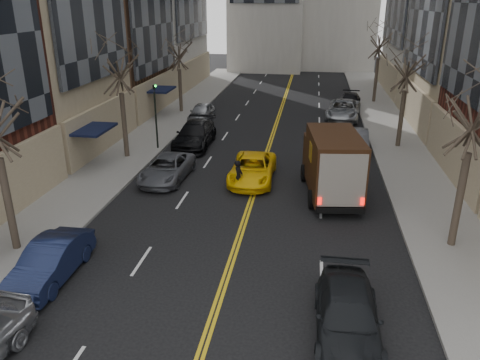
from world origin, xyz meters
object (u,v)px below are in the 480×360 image
object	(u,v)px
ups_truck	(332,164)
pedestrian	(239,177)
taxi	(253,169)
observer_sedan	(347,316)

from	to	relation	value
ups_truck	pedestrian	size ratio (longest dim) A/B	3.63
taxi	pedestrian	bearing A→B (deg)	-105.75
taxi	pedestrian	xyz separation A→B (m)	(-0.51, -1.82, 0.18)
observer_sedan	taxi	bearing A→B (deg)	109.75
observer_sedan	taxi	size ratio (longest dim) A/B	0.94
taxi	pedestrian	distance (m)	1.90
ups_truck	taxi	bearing A→B (deg)	154.06
ups_truck	observer_sedan	distance (m)	11.06
ups_truck	pedestrian	bearing A→B (deg)	177.29
observer_sedan	pedestrian	world-z (taller)	pedestrian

